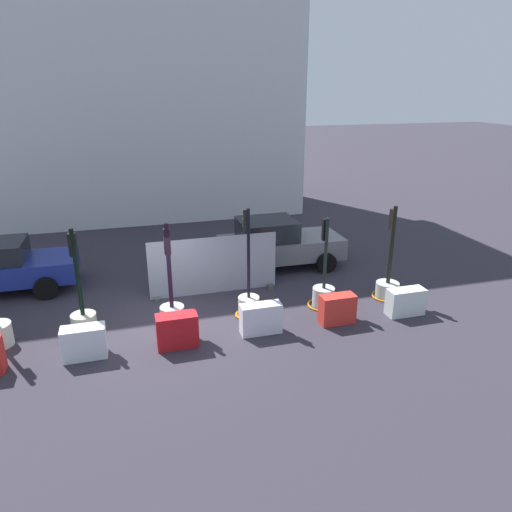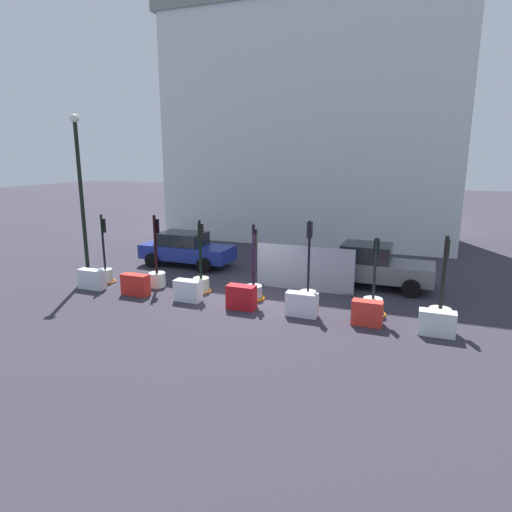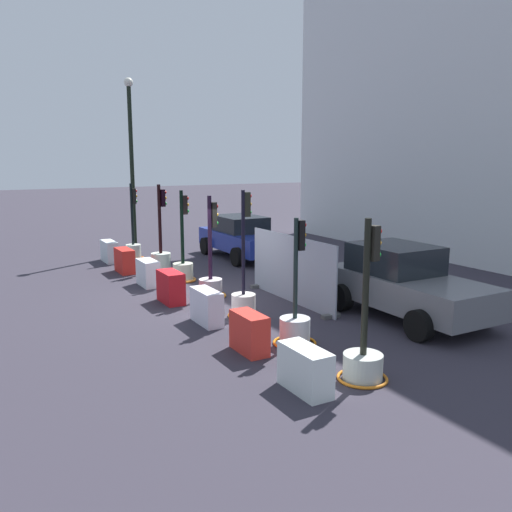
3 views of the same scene
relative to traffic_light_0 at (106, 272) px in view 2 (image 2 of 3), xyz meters
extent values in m
plane|color=#312D38|center=(6.67, 0.19, -0.46)|extent=(120.00, 120.00, 0.00)
cylinder|color=beige|center=(0.00, -0.01, -0.17)|extent=(0.58, 0.58, 0.58)
cylinder|color=black|center=(0.00, -0.01, 1.30)|extent=(0.10, 0.10, 2.36)
cube|color=black|center=(-0.01, 0.11, 1.99)|extent=(0.15, 0.15, 0.59)
sphere|color=red|center=(-0.02, 0.20, 2.19)|extent=(0.09, 0.09, 0.09)
sphere|color=orange|center=(-0.02, 0.20, 1.99)|extent=(0.09, 0.09, 0.09)
sphere|color=green|center=(-0.02, 0.20, 1.79)|extent=(0.09, 0.09, 0.09)
torus|color=orange|center=(0.00, -0.01, -0.43)|extent=(0.83, 0.83, 0.07)
cylinder|color=silver|center=(2.42, 0.26, -0.17)|extent=(0.68, 0.68, 0.59)
cylinder|color=black|center=(2.42, 0.26, 1.33)|extent=(0.12, 0.12, 2.41)
cube|color=black|center=(2.43, 0.39, 2.06)|extent=(0.19, 0.15, 0.59)
sphere|color=red|center=(2.43, 0.48, 2.26)|extent=(0.11, 0.11, 0.11)
sphere|color=orange|center=(2.43, 0.48, 2.06)|extent=(0.11, 0.11, 0.11)
sphere|color=green|center=(2.43, 0.48, 1.87)|extent=(0.11, 0.11, 0.11)
cylinder|color=#B5B9A0|center=(4.46, 0.28, -0.18)|extent=(0.65, 0.65, 0.58)
cylinder|color=black|center=(4.46, 0.28, 1.28)|extent=(0.11, 0.11, 2.33)
cube|color=black|center=(4.44, 0.41, 1.98)|extent=(0.20, 0.18, 0.60)
sphere|color=red|center=(4.42, 0.50, 2.18)|extent=(0.11, 0.11, 0.11)
sphere|color=orange|center=(4.42, 0.50, 1.98)|extent=(0.11, 0.11, 0.11)
sphere|color=green|center=(4.42, 0.50, 1.78)|extent=(0.11, 0.11, 0.11)
torus|color=orange|center=(4.46, 0.28, -0.42)|extent=(0.83, 0.83, 0.08)
cylinder|color=#B1A5AB|center=(6.74, 0.20, -0.20)|extent=(0.66, 0.66, 0.52)
cylinder|color=black|center=(6.74, 0.20, 1.24)|extent=(0.11, 0.11, 2.35)
cube|color=black|center=(6.75, 0.33, 1.88)|extent=(0.17, 0.14, 0.70)
sphere|color=red|center=(6.75, 0.42, 2.11)|extent=(0.11, 0.11, 0.11)
sphere|color=orange|center=(6.75, 0.42, 1.88)|extent=(0.11, 0.11, 0.11)
sphere|color=green|center=(6.75, 0.42, 1.65)|extent=(0.11, 0.11, 0.11)
torus|color=orange|center=(6.74, 0.20, -0.42)|extent=(0.88, 0.88, 0.08)
cylinder|color=silver|center=(8.88, 0.12, -0.18)|extent=(0.60, 0.60, 0.58)
cylinder|color=black|center=(8.88, 0.12, 1.39)|extent=(0.09, 0.09, 2.56)
cube|color=black|center=(8.85, 0.24, 2.33)|extent=(0.19, 0.19, 0.59)
sphere|color=red|center=(8.83, 0.33, 2.52)|extent=(0.10, 0.10, 0.10)
sphere|color=orange|center=(8.83, 0.33, 2.33)|extent=(0.10, 0.10, 0.10)
sphere|color=green|center=(8.83, 0.33, 2.13)|extent=(0.10, 0.10, 0.10)
torus|color=orange|center=(8.88, 0.12, -0.43)|extent=(0.79, 0.79, 0.07)
cylinder|color=silver|center=(11.17, 0.13, -0.18)|extent=(0.65, 0.65, 0.57)
cylinder|color=black|center=(11.17, 0.13, 1.17)|extent=(0.09, 0.09, 2.12)
cube|color=black|center=(11.16, 0.24, 1.86)|extent=(0.17, 0.14, 0.62)
sphere|color=red|center=(11.16, 0.32, 2.07)|extent=(0.11, 0.11, 0.11)
sphere|color=orange|center=(11.16, 0.32, 1.86)|extent=(0.11, 0.11, 0.11)
sphere|color=green|center=(11.16, 0.32, 1.65)|extent=(0.11, 0.11, 0.11)
torus|color=orange|center=(11.17, 0.13, -0.43)|extent=(0.93, 0.93, 0.06)
cylinder|color=#B3B9AF|center=(13.31, 0.15, -0.23)|extent=(0.71, 0.71, 0.48)
cylinder|color=black|center=(13.31, 0.15, 1.22)|extent=(0.12, 0.12, 2.41)
cube|color=black|center=(13.33, 0.29, 1.99)|extent=(0.16, 0.18, 0.61)
sphere|color=red|center=(13.34, 0.38, 2.19)|extent=(0.09, 0.09, 0.09)
sphere|color=orange|center=(13.34, 0.38, 1.99)|extent=(0.09, 0.09, 0.09)
sphere|color=green|center=(13.34, 0.38, 1.79)|extent=(0.09, 0.09, 0.09)
torus|color=orange|center=(13.31, 0.15, -0.43)|extent=(0.91, 0.91, 0.06)
cube|color=silver|center=(0.10, -0.96, -0.06)|extent=(1.14, 0.42, 0.81)
cube|color=red|center=(2.25, -0.99, -0.05)|extent=(1.09, 0.45, 0.83)
cube|color=silver|center=(4.54, -0.90, -0.06)|extent=(1.02, 0.47, 0.80)
cube|color=red|center=(6.74, -0.98, -0.03)|extent=(1.02, 0.48, 0.86)
cube|color=white|center=(8.94, -0.90, -0.05)|extent=(1.08, 0.42, 0.82)
cube|color=red|center=(11.11, -0.94, -0.06)|extent=(0.96, 0.44, 0.81)
cube|color=silver|center=(13.19, -1.01, -0.08)|extent=(1.07, 0.46, 0.77)
cube|color=slate|center=(10.99, 3.57, 0.25)|extent=(4.35, 1.91, 0.73)
cube|color=black|center=(10.47, 3.57, 0.96)|extent=(1.97, 1.67, 0.69)
cylinder|color=black|center=(12.35, 4.55, -0.12)|extent=(0.70, 0.29, 0.70)
cylinder|color=black|center=(12.33, 2.56, -0.12)|extent=(0.70, 0.29, 0.70)
cylinder|color=black|center=(9.66, 4.57, -0.12)|extent=(0.70, 0.29, 0.70)
cylinder|color=black|center=(9.64, 2.59, -0.12)|extent=(0.70, 0.29, 0.70)
cube|color=navy|center=(1.81, 3.87, 0.23)|extent=(4.59, 1.85, 0.68)
cube|color=black|center=(1.54, 3.87, 0.87)|extent=(2.21, 1.62, 0.61)
cylinder|color=black|center=(3.23, 4.82, -0.12)|extent=(0.70, 0.29, 0.70)
cylinder|color=black|center=(3.22, 2.90, -0.12)|extent=(0.70, 0.29, 0.70)
cylinder|color=black|center=(0.40, 4.85, -0.12)|extent=(0.70, 0.29, 0.70)
cylinder|color=black|center=(0.38, 2.92, -0.12)|extent=(0.70, 0.29, 0.70)
cube|color=silver|center=(5.50, 13.35, 6.39)|extent=(17.79, 6.43, 13.71)
cube|color=gray|center=(5.50, 13.35, 13.64)|extent=(18.50, 6.69, 0.79)
cylinder|color=black|center=(-1.38, 0.48, 2.88)|extent=(0.17, 0.17, 6.70)
sphere|color=silver|center=(-1.38, 0.48, 6.38)|extent=(0.36, 0.36, 0.36)
cube|color=#8F98A8|center=(8.25, 1.94, 0.45)|extent=(4.00, 0.04, 1.83)
cube|color=#4C4C4C|center=(6.45, 1.94, -0.41)|extent=(0.16, 0.50, 0.10)
cube|color=#4C4C4C|center=(10.05, 1.94, -0.41)|extent=(0.16, 0.50, 0.10)
camera|label=1|loc=(5.82, -11.42, 5.73)|focal=32.88mm
camera|label=2|loc=(12.56, -14.65, 4.91)|focal=30.82mm
camera|label=3|loc=(20.15, -5.88, 3.42)|focal=37.33mm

